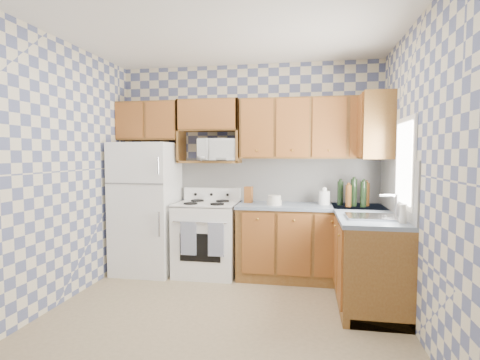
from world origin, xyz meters
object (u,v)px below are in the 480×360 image
Objects in this scene: microwave at (217,150)px; stove_body at (207,239)px; refrigerator at (147,208)px; electric_kettle at (324,198)px.

stove_body is at bearing -154.81° from microwave.
refrigerator is at bearing 169.43° from microwave.
microwave is at bearing 178.41° from electric_kettle.
refrigerator reaches higher than electric_kettle.
refrigerator is 3.30× the size of microwave.
microwave is at bearing 7.82° from refrigerator.
stove_body is at bearing -177.55° from electric_kettle.
electric_kettle is at bearing 2.21° from refrigerator.
microwave is 3.06× the size of electric_kettle.
electric_kettle is at bearing 2.45° from stove_body.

